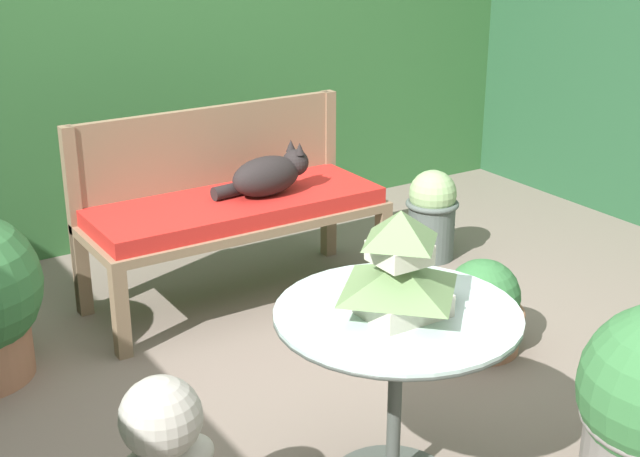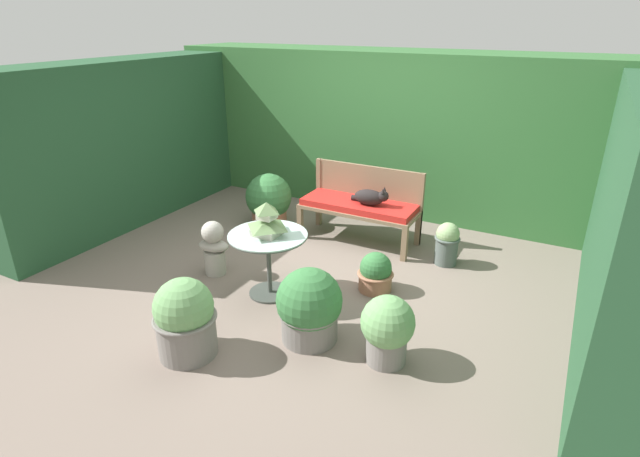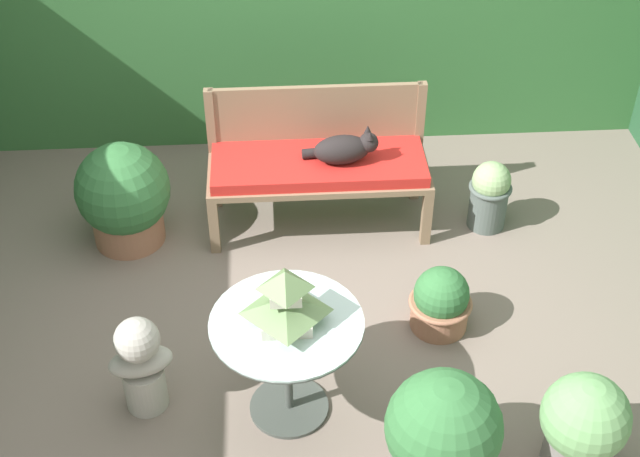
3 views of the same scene
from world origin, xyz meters
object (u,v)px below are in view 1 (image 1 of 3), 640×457
object	(u,v)px
potted_plant_hedge_corner	(432,213)
potted_plant_table_far	(482,309)
cat	(269,175)
pagoda_birdhouse	(399,269)
garden_bench	(236,214)
patio_table	(396,350)

from	to	relation	value
potted_plant_hedge_corner	potted_plant_table_far	size ratio (longest dim) A/B	1.20
cat	potted_plant_hedge_corner	xyz separation A→B (m)	(0.92, -0.05, -0.35)
potted_plant_table_far	pagoda_birdhouse	bearing A→B (deg)	-147.64
garden_bench	cat	distance (m)	0.23
garden_bench	potted_plant_table_far	distance (m)	1.18
pagoda_birdhouse	potted_plant_table_far	size ratio (longest dim) A/B	0.81
garden_bench	patio_table	world-z (taller)	patio_table
cat	potted_plant_hedge_corner	world-z (taller)	cat
pagoda_birdhouse	potted_plant_hedge_corner	xyz separation A→B (m)	(1.32, 1.43, -0.51)
garden_bench	cat	size ratio (longest dim) A/B	2.94
patio_table	potted_plant_table_far	xyz separation A→B (m)	(0.87, 0.55, -0.31)
patio_table	cat	bearing A→B (deg)	74.90
cat	patio_table	size ratio (longest dim) A/B	0.63
cat	potted_plant_table_far	distance (m)	1.12
garden_bench	patio_table	xyz separation A→B (m)	(-0.25, -1.52, 0.07)
pagoda_birdhouse	garden_bench	bearing A→B (deg)	80.82
garden_bench	cat	bearing A→B (deg)	-11.93
potted_plant_table_far	garden_bench	bearing A→B (deg)	122.55
patio_table	potted_plant_table_far	bearing A→B (deg)	32.36
garden_bench	potted_plant_table_far	bearing A→B (deg)	-57.45
potted_plant_hedge_corner	potted_plant_table_far	distance (m)	1.00
pagoda_birdhouse	potted_plant_table_far	world-z (taller)	pagoda_birdhouse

